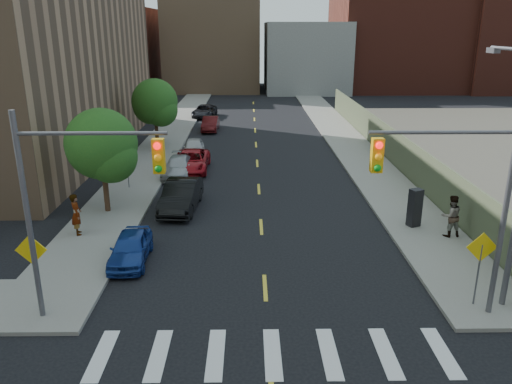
{
  "coord_description": "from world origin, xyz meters",
  "views": [
    {
      "loc": [
        -0.57,
        -8.63,
        9.29
      ],
      "look_at": [
        -0.26,
        13.39,
        2.0
      ],
      "focal_mm": 35.0,
      "sensor_mm": 36.0,
      "label": 1
    }
  ],
  "objects_px": {
    "parked_car_black": "(181,196)",
    "parked_car_grey": "(204,111)",
    "parked_car_white": "(194,148)",
    "parked_car_blue": "(131,248)",
    "pedestrian_east": "(451,216)",
    "parked_car_maroon": "(210,124)",
    "pedestrian_west": "(76,214)",
    "payphone": "(415,208)",
    "parked_car_silver": "(178,167)",
    "parked_car_red": "(191,161)"
  },
  "relations": [
    {
      "from": "parked_car_black",
      "to": "parked_car_grey",
      "type": "relative_size",
      "value": 0.99
    },
    {
      "from": "parked_car_white",
      "to": "parked_car_grey",
      "type": "xyz_separation_m",
      "value": [
        -0.65,
        17.26,
        -0.01
      ]
    },
    {
      "from": "parked_car_blue",
      "to": "parked_car_black",
      "type": "bearing_deg",
      "value": 76.4
    },
    {
      "from": "pedestrian_east",
      "to": "parked_car_maroon",
      "type": "bearing_deg",
      "value": -70.45
    },
    {
      "from": "parked_car_maroon",
      "to": "pedestrian_west",
      "type": "height_order",
      "value": "pedestrian_west"
    },
    {
      "from": "payphone",
      "to": "pedestrian_east",
      "type": "bearing_deg",
      "value": -68.24
    },
    {
      "from": "parked_car_blue",
      "to": "parked_car_grey",
      "type": "distance_m",
      "value": 35.14
    },
    {
      "from": "parked_car_silver",
      "to": "parked_car_grey",
      "type": "xyz_separation_m",
      "value": [
        -0.18,
        22.54,
        0.04
      ]
    },
    {
      "from": "parked_car_maroon",
      "to": "payphone",
      "type": "height_order",
      "value": "payphone"
    },
    {
      "from": "payphone",
      "to": "pedestrian_east",
      "type": "xyz_separation_m",
      "value": [
        1.25,
        -1.27,
        0.06
      ]
    },
    {
      "from": "parked_car_red",
      "to": "parked_car_black",
      "type": "bearing_deg",
      "value": -87.26
    },
    {
      "from": "parked_car_red",
      "to": "parked_car_grey",
      "type": "bearing_deg",
      "value": 92.72
    },
    {
      "from": "parked_car_blue",
      "to": "parked_car_maroon",
      "type": "height_order",
      "value": "parked_car_maroon"
    },
    {
      "from": "parked_car_maroon",
      "to": "parked_car_grey",
      "type": "relative_size",
      "value": 0.85
    },
    {
      "from": "parked_car_silver",
      "to": "parked_car_maroon",
      "type": "distance_m",
      "value": 15.04
    },
    {
      "from": "pedestrian_west",
      "to": "pedestrian_east",
      "type": "distance_m",
      "value": 17.14
    },
    {
      "from": "pedestrian_west",
      "to": "pedestrian_east",
      "type": "xyz_separation_m",
      "value": [
        17.13,
        -0.46,
        0.0
      ]
    },
    {
      "from": "parked_car_grey",
      "to": "pedestrian_west",
      "type": "xyz_separation_m",
      "value": [
        -3.13,
        -32.52,
        0.47
      ]
    },
    {
      "from": "parked_car_grey",
      "to": "payphone",
      "type": "bearing_deg",
      "value": -62.43
    },
    {
      "from": "payphone",
      "to": "pedestrian_east",
      "type": "relative_size",
      "value": 0.94
    },
    {
      "from": "parked_car_silver",
      "to": "parked_car_blue",
      "type": "bearing_deg",
      "value": -89.02
    },
    {
      "from": "parked_car_maroon",
      "to": "pedestrian_east",
      "type": "relative_size",
      "value": 2.06
    },
    {
      "from": "parked_car_blue",
      "to": "parked_car_grey",
      "type": "bearing_deg",
      "value": 87.98
    },
    {
      "from": "pedestrian_west",
      "to": "pedestrian_east",
      "type": "relative_size",
      "value": 1.0
    },
    {
      "from": "parked_car_silver",
      "to": "pedestrian_east",
      "type": "height_order",
      "value": "pedestrian_east"
    },
    {
      "from": "payphone",
      "to": "pedestrian_west",
      "type": "height_order",
      "value": "pedestrian_west"
    },
    {
      "from": "parked_car_grey",
      "to": "pedestrian_west",
      "type": "relative_size",
      "value": 2.43
    },
    {
      "from": "parked_car_red",
      "to": "payphone",
      "type": "relative_size",
      "value": 2.71
    },
    {
      "from": "parked_car_blue",
      "to": "payphone",
      "type": "relative_size",
      "value": 1.98
    },
    {
      "from": "payphone",
      "to": "parked_car_blue",
      "type": "bearing_deg",
      "value": 172.05
    },
    {
      "from": "pedestrian_east",
      "to": "parked_car_silver",
      "type": "bearing_deg",
      "value": -44.22
    },
    {
      "from": "parked_car_blue",
      "to": "parked_car_silver",
      "type": "relative_size",
      "value": 0.85
    },
    {
      "from": "parked_car_red",
      "to": "payphone",
      "type": "distance_m",
      "value": 15.75
    },
    {
      "from": "parked_car_grey",
      "to": "payphone",
      "type": "distance_m",
      "value": 34.19
    },
    {
      "from": "parked_car_blue",
      "to": "parked_car_grey",
      "type": "height_order",
      "value": "parked_car_grey"
    },
    {
      "from": "parked_car_maroon",
      "to": "parked_car_grey",
      "type": "bearing_deg",
      "value": 100.29
    },
    {
      "from": "parked_car_black",
      "to": "parked_car_silver",
      "type": "height_order",
      "value": "parked_car_black"
    },
    {
      "from": "parked_car_red",
      "to": "pedestrian_west",
      "type": "height_order",
      "value": "pedestrian_west"
    },
    {
      "from": "parked_car_silver",
      "to": "parked_car_white",
      "type": "xyz_separation_m",
      "value": [
        0.48,
        5.28,
        0.04
      ]
    },
    {
      "from": "parked_car_red",
      "to": "parked_car_grey",
      "type": "distance_m",
      "value": 21.39
    },
    {
      "from": "parked_car_blue",
      "to": "parked_car_silver",
      "type": "height_order",
      "value": "parked_car_silver"
    },
    {
      "from": "parked_car_black",
      "to": "parked_car_red",
      "type": "bearing_deg",
      "value": 96.47
    },
    {
      "from": "parked_car_black",
      "to": "parked_car_silver",
      "type": "distance_m",
      "value": 6.42
    },
    {
      "from": "parked_car_red",
      "to": "parked_car_grey",
      "type": "relative_size",
      "value": 1.05
    },
    {
      "from": "parked_car_red",
      "to": "parked_car_white",
      "type": "distance_m",
      "value": 4.12
    },
    {
      "from": "parked_car_white",
      "to": "pedestrian_east",
      "type": "height_order",
      "value": "pedestrian_east"
    },
    {
      "from": "pedestrian_east",
      "to": "payphone",
      "type": "bearing_deg",
      "value": -52.56
    },
    {
      "from": "parked_car_black",
      "to": "parked_car_red",
      "type": "relative_size",
      "value": 0.94
    },
    {
      "from": "parked_car_blue",
      "to": "parked_car_red",
      "type": "relative_size",
      "value": 0.73
    },
    {
      "from": "parked_car_blue",
      "to": "parked_car_grey",
      "type": "xyz_separation_m",
      "value": [
        0.1,
        35.14,
        0.04
      ]
    }
  ]
}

